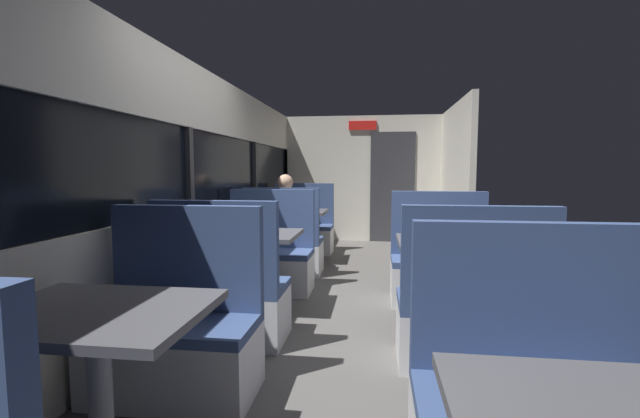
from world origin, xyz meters
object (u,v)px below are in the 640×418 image
at_px(bench_far_window_facing_end, 284,248).
at_px(bench_rear_aisle_facing_end, 471,319).
at_px(dining_table_near_window, 97,332).
at_px(dining_table_rear_aisle, 453,253).
at_px(dining_table_far_window, 294,217).
at_px(bench_far_window_facing_entry, 303,232).
at_px(bench_rear_aisle_facing_entry, 440,270).
at_px(bench_mid_window_facing_entry, 269,261).
at_px(bench_near_window_facing_entry, 177,338).
at_px(seated_passenger, 285,231).
at_px(bench_mid_window_facing_end, 223,299).
at_px(dining_table_mid_window, 249,243).

xyz_separation_m(bench_far_window_facing_end, bench_rear_aisle_facing_end, (1.79, -2.36, 0.00)).
bearing_deg(dining_table_near_window, dining_table_rear_aisle, 47.58).
xyz_separation_m(dining_table_far_window, bench_far_window_facing_entry, (0.00, 0.70, -0.31)).
distance_m(dining_table_far_window, bench_rear_aisle_facing_entry, 2.46).
xyz_separation_m(dining_table_rear_aisle, bench_rear_aisle_facing_end, (0.00, -0.70, -0.31)).
bearing_deg(bench_mid_window_facing_entry, bench_far_window_facing_end, 90.00).
distance_m(dining_table_rear_aisle, bench_rear_aisle_facing_entry, 0.77).
xyz_separation_m(bench_mid_window_facing_entry, bench_rear_aisle_facing_entry, (1.79, -0.20, 0.00)).
relative_size(dining_table_near_window, bench_rear_aisle_facing_end, 0.82).
xyz_separation_m(bench_near_window_facing_entry, seated_passenger, (0.00, 2.99, 0.21)).
bearing_deg(bench_far_window_facing_entry, bench_rear_aisle_facing_entry, -52.81).
relative_size(bench_far_window_facing_entry, bench_rear_aisle_facing_entry, 1.00).
distance_m(bench_near_window_facing_entry, bench_mid_window_facing_entry, 2.16).
distance_m(bench_mid_window_facing_entry, bench_rear_aisle_facing_end, 2.40).
relative_size(bench_near_window_facing_entry, bench_rear_aisle_facing_end, 1.00).
bearing_deg(dining_table_rear_aisle, dining_table_far_window, 127.19).
bearing_deg(bench_rear_aisle_facing_entry, dining_table_rear_aisle, -90.00).
bearing_deg(bench_near_window_facing_entry, bench_rear_aisle_facing_end, 17.37).
bearing_deg(bench_rear_aisle_facing_end, bench_far_window_facing_end, 127.19).
height_order(dining_table_near_window, bench_near_window_facing_entry, bench_near_window_facing_entry).
bearing_deg(bench_mid_window_facing_entry, dining_table_rear_aisle, -26.68).
height_order(bench_far_window_facing_entry, dining_table_rear_aisle, bench_far_window_facing_entry).
relative_size(bench_mid_window_facing_end, bench_mid_window_facing_entry, 1.00).
height_order(dining_table_far_window, bench_rear_aisle_facing_entry, bench_rear_aisle_facing_entry).
relative_size(dining_table_mid_window, bench_mid_window_facing_entry, 0.82).
distance_m(dining_table_near_window, bench_rear_aisle_facing_end, 2.21).
bearing_deg(bench_far_window_facing_end, bench_rear_aisle_facing_end, -52.81).
xyz_separation_m(dining_table_far_window, bench_far_window_facing_end, (0.00, -0.70, -0.31)).
height_order(dining_table_rear_aisle, seated_passenger, seated_passenger).
relative_size(bench_mid_window_facing_end, dining_table_rear_aisle, 1.22).
bearing_deg(bench_rear_aisle_facing_end, dining_table_near_window, -144.87).
distance_m(bench_mid_window_facing_entry, bench_rear_aisle_facing_entry, 1.80).
height_order(bench_far_window_facing_end, dining_table_rear_aisle, bench_far_window_facing_end).
xyz_separation_m(bench_far_window_facing_end, seated_passenger, (0.00, 0.07, 0.21)).
bearing_deg(dining_table_mid_window, bench_far_window_facing_entry, 90.00).
height_order(dining_table_mid_window, bench_far_window_facing_entry, bench_far_window_facing_entry).
relative_size(bench_mid_window_facing_entry, bench_far_window_facing_end, 1.00).
relative_size(dining_table_mid_window, dining_table_far_window, 1.00).
height_order(bench_far_window_facing_end, bench_far_window_facing_entry, same).
bearing_deg(bench_mid_window_facing_end, bench_rear_aisle_facing_end, -6.38).
relative_size(bench_near_window_facing_entry, dining_table_mid_window, 1.22).
distance_m(bench_mid_window_facing_entry, bench_far_window_facing_entry, 2.16).
bearing_deg(bench_far_window_facing_entry, dining_table_far_window, -90.00).
height_order(dining_table_mid_window, bench_mid_window_facing_entry, bench_mid_window_facing_entry).
distance_m(bench_near_window_facing_entry, seated_passenger, 3.00).
relative_size(bench_near_window_facing_entry, seated_passenger, 0.87).
bearing_deg(dining_table_rear_aisle, bench_far_window_facing_end, 137.17).
bearing_deg(dining_table_far_window, bench_far_window_facing_entry, 90.00).
bearing_deg(bench_far_window_facing_entry, dining_table_rear_aisle, -59.66).
bearing_deg(seated_passenger, bench_far_window_facing_entry, 90.00).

